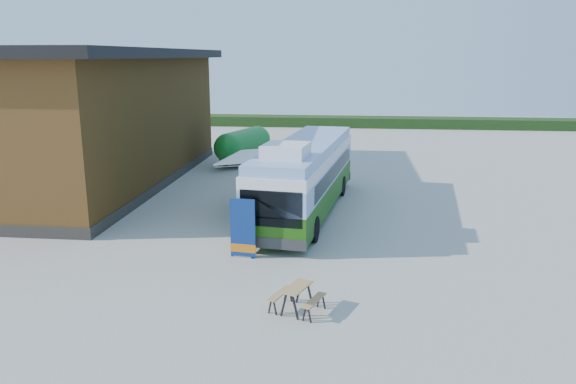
# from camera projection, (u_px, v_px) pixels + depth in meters

# --- Properties ---
(ground) EXTENTS (100.00, 100.00, 0.00)m
(ground) POSITION_uv_depth(u_px,v_px,m) (252.00, 246.00, 21.57)
(ground) COLOR #BCB7AD
(ground) RESTS_ON ground
(barn) EXTENTS (9.60, 21.20, 7.50)m
(barn) POSITION_uv_depth(u_px,v_px,m) (97.00, 120.00, 31.50)
(barn) COLOR brown
(barn) RESTS_ON ground
(hedge) EXTENTS (40.00, 3.00, 1.00)m
(hedge) POSITION_uv_depth(u_px,v_px,m) (393.00, 122.00, 57.30)
(hedge) COLOR #264419
(hedge) RESTS_ON ground
(bus) EXTENTS (4.13, 12.63, 3.81)m
(bus) POSITION_uv_depth(u_px,v_px,m) (305.00, 174.00, 25.76)
(bus) COLOR #256611
(bus) RESTS_ON ground
(awning) EXTENTS (3.03, 4.37, 0.51)m
(awning) POSITION_uv_depth(u_px,v_px,m) (257.00, 153.00, 25.70)
(awning) COLOR white
(awning) RESTS_ON ground
(banner) EXTENTS (0.95, 0.26, 2.20)m
(banner) POSITION_uv_depth(u_px,v_px,m) (243.00, 234.00, 20.15)
(banner) COLOR navy
(banner) RESTS_ON ground
(picnic_table) EXTENTS (1.65, 1.56, 0.75)m
(picnic_table) POSITION_uv_depth(u_px,v_px,m) (297.00, 293.00, 15.96)
(picnic_table) COLOR #AB7951
(picnic_table) RESTS_ON ground
(person_a) EXTENTS (0.75, 0.60, 1.77)m
(person_a) POSITION_uv_depth(u_px,v_px,m) (251.00, 194.00, 26.05)
(person_a) COLOR #999999
(person_a) RESTS_ON ground
(person_b) EXTENTS (0.86, 0.98, 1.70)m
(person_b) POSITION_uv_depth(u_px,v_px,m) (297.00, 179.00, 29.26)
(person_b) COLOR #999999
(person_b) RESTS_ON ground
(slurry_tanker) EXTENTS (3.08, 6.10, 2.33)m
(slurry_tanker) POSITION_uv_depth(u_px,v_px,m) (243.00, 144.00, 37.64)
(slurry_tanker) COLOR #167924
(slurry_tanker) RESTS_ON ground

